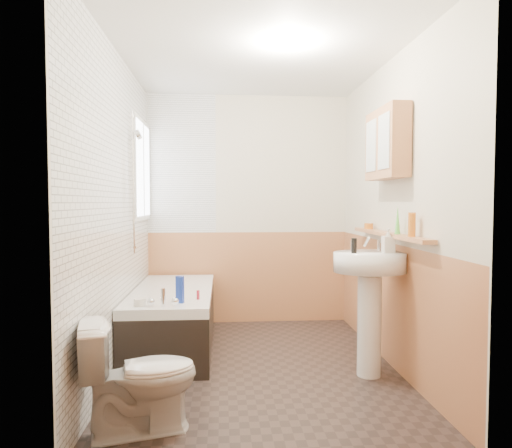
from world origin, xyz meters
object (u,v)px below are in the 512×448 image
Objects in this scene: bathtub at (173,317)px; toilet at (140,376)px; pine_shelf at (388,234)px; sink at (370,288)px; medicine_cabinet at (386,144)px.

bathtub is 1.54m from toilet.
sink is at bearing -139.38° from pine_shelf.
sink is at bearing -79.26° from toilet.
pine_shelf reaches higher than toilet.
pine_shelf is (1.80, 0.92, 0.75)m from toilet.
bathtub reaches higher than toilet.
sink is 0.48m from pine_shelf.
bathtub is 1.51× the size of sink.
toilet is 2.47m from medicine_cabinet.
pine_shelf is at bearing 49.13° from sink.
toilet is (-0.03, -1.54, 0.04)m from bathtub.
medicine_cabinet is at bearing -77.37° from toilet.
medicine_cabinet is at bearing -145.96° from pine_shelf.
medicine_cabinet is (1.77, 0.90, 1.46)m from toilet.
toilet is 2.15m from pine_shelf.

